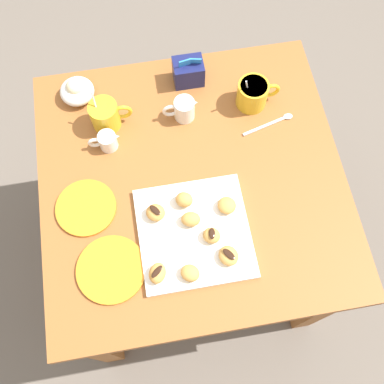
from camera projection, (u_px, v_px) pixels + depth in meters
ground_plane at (192, 247)px, 1.96m from camera, size 8.00×8.00×0.00m
dining_table at (192, 197)px, 1.43m from camera, size 0.86×0.85×0.72m
pastry_plate_square at (194, 233)px, 1.23m from camera, size 0.29×0.29×0.02m
coffee_mug_mustard_left at (106, 115)px, 1.32m from camera, size 0.12×0.08×0.14m
coffee_mug_mustard_right at (253, 93)px, 1.35m from camera, size 0.13×0.09×0.13m
cream_pitcher_white at (184, 109)px, 1.34m from camera, size 0.10×0.06×0.07m
sugar_caddy at (188, 72)px, 1.39m from camera, size 0.09×0.07×0.11m
ice_cream_bowl at (77, 90)px, 1.37m from camera, size 0.10×0.10×0.08m
chocolate_sauce_pitcher at (107, 141)px, 1.31m from camera, size 0.09×0.05×0.06m
saucer_orange_left at (111, 269)px, 1.19m from camera, size 0.18×0.18×0.01m
saucer_orange_right at (86, 208)px, 1.26m from camera, size 0.17×0.17×0.01m
loose_spoon_near_saucer at (274, 122)px, 1.36m from camera, size 0.16×0.05×0.01m
beignet_0 at (184, 200)px, 1.23m from camera, size 0.06×0.06×0.04m
beignet_1 at (227, 205)px, 1.23m from camera, size 0.07×0.07×0.03m
beignet_2 at (156, 213)px, 1.22m from camera, size 0.07×0.07×0.04m
chocolate_drizzle_2 at (155, 210)px, 1.20m from camera, size 0.04×0.04×0.00m
beignet_3 at (190, 273)px, 1.16m from camera, size 0.07×0.06×0.03m
beignet_4 at (228, 256)px, 1.18m from camera, size 0.07×0.07×0.03m
chocolate_drizzle_4 at (229, 254)px, 1.16m from camera, size 0.04×0.04×0.00m
beignet_5 at (157, 273)px, 1.16m from camera, size 0.06×0.07×0.03m
chocolate_drizzle_5 at (157, 272)px, 1.14m from camera, size 0.04×0.04×0.00m
beignet_6 at (191, 219)px, 1.21m from camera, size 0.06×0.05×0.03m
beignet_7 at (212, 235)px, 1.20m from camera, size 0.06×0.06×0.03m
chocolate_drizzle_7 at (212, 233)px, 1.18m from camera, size 0.02×0.03×0.00m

